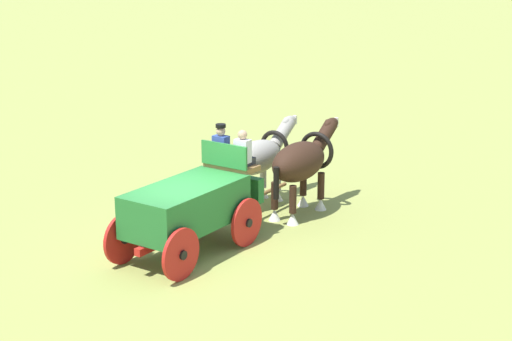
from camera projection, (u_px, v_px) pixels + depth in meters
name	position (u px, v px, depth m)	size (l,w,h in m)	color
ground_plane	(187.00, 254.00, 18.41)	(220.00, 220.00, 0.00)	olive
show_wagon	(191.00, 205.00, 18.24)	(5.79, 2.75, 2.61)	#236B2D
draft_horse_near	(259.00, 158.00, 21.45)	(2.94, 1.48, 2.12)	#9E998E
draft_horse_off	(301.00, 162.00, 20.70)	(2.94, 1.56, 2.23)	#331E14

